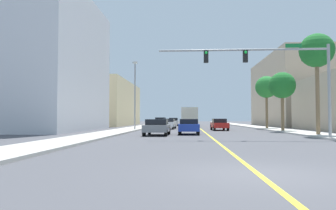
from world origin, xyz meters
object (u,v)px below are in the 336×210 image
Objects in this scene: car_silver at (174,122)px; car_blue at (189,126)px; car_white at (168,124)px; palm_near at (317,52)px; car_red at (219,124)px; delivery_truck at (190,117)px; traffic_signal_mast at (274,67)px; street_lamp at (135,92)px; palm_mid at (282,86)px; palm_far at (266,87)px; car_gray at (157,127)px; car_black at (160,122)px.

car_silver is 0.98× the size of car_blue.
palm_near is at bearing -48.99° from car_white.
delivery_truck is (-3.34, 11.15, 0.90)m from car_red.
traffic_signal_mast is 2.61× the size of car_red.
car_silver is (3.58, 22.63, -3.78)m from street_lamp.
palm_mid reaches higher than delivery_truck.
car_silver is at bearing 110.92° from palm_near.
street_lamp is 17.39m from palm_far.
delivery_truck is at bearing 83.67° from car_gray.
car_white is 15.62m from car_gray.
street_lamp is at bearing -122.57° from car_white.
delivery_truck is at bearing 122.43° from palm_mid.
car_red is 1.11× the size of car_blue.
delivery_truck is at bearing 113.03° from palm_near.
palm_near is 8.43m from palm_mid.
palm_mid reaches higher than car_silver.
palm_near is 29.71m from car_black.
palm_far reaches higher than delivery_truck.
palm_mid is at bearing -56.10° from delivery_truck.
palm_far is 1.53× the size of car_red.
street_lamp is 10.68m from car_red.
delivery_truck is (-5.46, 27.07, -3.32)m from traffic_signal_mast.
palm_mid is 12.18m from car_blue.
car_black is (-1.78, 24.56, 0.08)m from car_gray.
car_gray is 24.62m from car_black.
palm_near is 12.08m from car_blue.
car_red is at bearing 118.40° from palm_near.
palm_mid is 1.35× the size of car_white.
palm_mid reaches higher than car_black.
car_red is at bearing 62.38° from car_gray.
car_silver is (-8.45, 37.51, -4.16)m from traffic_signal_mast.
traffic_signal_mast is at bearing -77.13° from delivery_truck.
palm_far is 1.50× the size of car_white.
car_silver is 0.89× the size of car_red.
palm_mid is 28.70m from car_silver.
car_blue is (-3.66, -9.70, 0.01)m from car_red.
car_gray is (-6.31, -11.50, 0.00)m from car_red.
palm_near reaches higher than car_gray.
palm_mid is at bearing -33.61° from car_red.
traffic_signal_mast is 1.90× the size of palm_mid.
car_black is (-14.63, 25.17, -5.94)m from palm_near.
car_silver is 22.50m from car_red.
palm_near is at bearing -13.09° from car_blue.
palm_far is 13.73m from car_white.
palm_far is at bearing 31.58° from car_red.
street_lamp reaches higher than car_white.
car_silver is at bearing -100.00° from car_black.
traffic_signal_mast is 1.45× the size of palm_near.
street_lamp is 2.01× the size of car_silver.
palm_far reaches higher than car_red.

